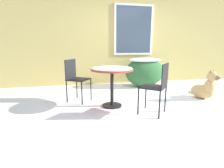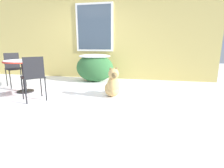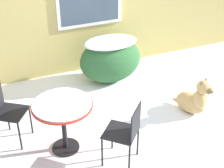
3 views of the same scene
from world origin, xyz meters
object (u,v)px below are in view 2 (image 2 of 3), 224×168
object	(u,v)px
patio_chair_far_side	(33,76)
dog	(112,86)
patio_table	(23,66)
patio_chair_near_table	(14,67)

from	to	relation	value
patio_chair_far_side	dog	bearing A→B (deg)	155.07
patio_table	patio_chair_near_table	bearing A→B (deg)	143.44
patio_table	patio_chair_near_table	world-z (taller)	patio_chair_near_table
patio_table	dog	xyz separation A→B (m)	(2.14, 0.04, -0.39)
patio_table	patio_chair_near_table	distance (m)	0.86
patio_chair_near_table	patio_chair_far_side	bearing A→B (deg)	-93.63
patio_table	patio_chair_far_side	bearing A→B (deg)	-40.01
patio_table	dog	size ratio (longest dim) A/B	1.15
patio_chair_far_side	patio_chair_near_table	bearing A→B (deg)	-85.36
patio_table	patio_chair_far_side	world-z (taller)	patio_chair_far_side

